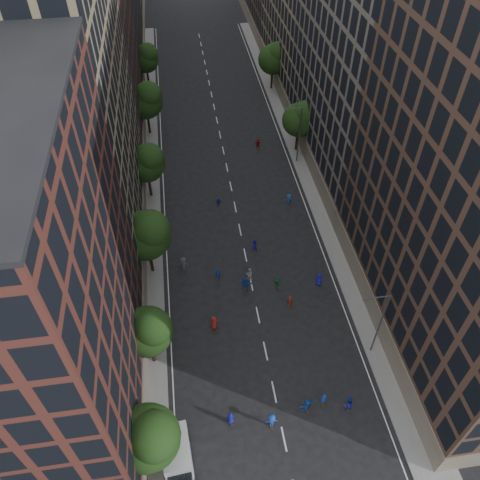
{
  "coord_description": "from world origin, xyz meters",
  "views": [
    {
      "loc": [
        -6.26,
        -11.37,
        41.77
      ],
      "look_at": [
        -0.56,
        27.69,
        2.0
      ],
      "focal_mm": 35.0,
      "sensor_mm": 36.0,
      "label": 1
    }
  ],
  "objects_px": {
    "skater_0": "(231,418)",
    "skater_1": "(323,399)",
    "streetlamp_near": "(379,321)",
    "streetlamp_far": "(298,132)",
    "skater_2": "(348,404)",
    "cargo_van": "(178,458)"
  },
  "relations": [
    {
      "from": "skater_0",
      "to": "skater_1",
      "type": "bearing_deg",
      "value": 174.82
    },
    {
      "from": "streetlamp_near",
      "to": "streetlamp_far",
      "type": "xyz_separation_m",
      "value": [
        0.0,
        33.0,
        0.0
      ]
    },
    {
      "from": "streetlamp_far",
      "to": "skater_0",
      "type": "xyz_separation_m",
      "value": [
        -14.83,
        -38.3,
        -4.42
      ]
    },
    {
      "from": "skater_1",
      "to": "skater_2",
      "type": "xyz_separation_m",
      "value": [
        2.07,
        -0.81,
        0.12
      ]
    },
    {
      "from": "streetlamp_far",
      "to": "cargo_van",
      "type": "height_order",
      "value": "streetlamp_far"
    },
    {
      "from": "streetlamp_far",
      "to": "skater_1",
      "type": "relative_size",
      "value": 5.71
    },
    {
      "from": "streetlamp_near",
      "to": "streetlamp_far",
      "type": "height_order",
      "value": "same"
    },
    {
      "from": "cargo_van",
      "to": "skater_0",
      "type": "height_order",
      "value": "cargo_van"
    },
    {
      "from": "streetlamp_far",
      "to": "skater_2",
      "type": "distance_m",
      "value": 38.99
    },
    {
      "from": "skater_1",
      "to": "streetlamp_far",
      "type": "bearing_deg",
      "value": -98.84
    },
    {
      "from": "streetlamp_far",
      "to": "cargo_van",
      "type": "relative_size",
      "value": 1.67
    },
    {
      "from": "cargo_van",
      "to": "streetlamp_far",
      "type": "bearing_deg",
      "value": 60.0
    },
    {
      "from": "skater_0",
      "to": "skater_1",
      "type": "distance_m",
      "value": 8.73
    },
    {
      "from": "streetlamp_near",
      "to": "skater_2",
      "type": "distance_m",
      "value": 8.08
    },
    {
      "from": "streetlamp_far",
      "to": "skater_2",
      "type": "bearing_deg",
      "value": -95.99
    },
    {
      "from": "streetlamp_near",
      "to": "skater_0",
      "type": "distance_m",
      "value": 16.36
    },
    {
      "from": "skater_0",
      "to": "skater_2",
      "type": "xyz_separation_m",
      "value": [
        10.79,
        -0.24,
        0.16
      ]
    },
    {
      "from": "skater_0",
      "to": "streetlamp_far",
      "type": "bearing_deg",
      "value": -120.07
    },
    {
      "from": "streetlamp_near",
      "to": "streetlamp_far",
      "type": "bearing_deg",
      "value": 90.0
    },
    {
      "from": "skater_0",
      "to": "cargo_van",
      "type": "bearing_deg",
      "value": 23.2
    },
    {
      "from": "skater_2",
      "to": "skater_1",
      "type": "bearing_deg",
      "value": -31.23
    },
    {
      "from": "skater_2",
      "to": "cargo_van",
      "type": "bearing_deg",
      "value": 0.29
    }
  ]
}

